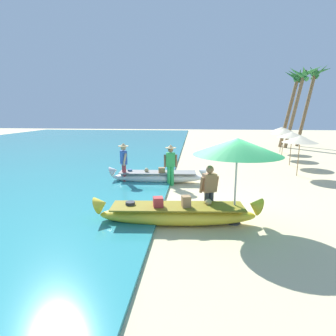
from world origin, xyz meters
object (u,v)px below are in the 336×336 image
at_px(boat_white_midground, 158,177).
at_px(palm_tree_mid_cluster, 302,83).
at_px(boat_yellow_foreground, 177,214).
at_px(palm_tree_tall_inland, 313,84).
at_px(person_vendor_assistant, 124,160).
at_px(patio_umbrella_large, 238,147).
at_px(person_tourist_customer, 209,189).
at_px(palm_tree_leaning_seaward, 297,84).
at_px(person_vendor_hatted, 171,162).

xyz_separation_m(boat_white_midground, palm_tree_mid_cluster, (10.16, 12.59, 5.06)).
xyz_separation_m(boat_yellow_foreground, palm_tree_mid_cluster, (9.03, 16.93, 5.04)).
height_order(boat_yellow_foreground, palm_tree_tall_inland, palm_tree_tall_inland).
xyz_separation_m(person_vendor_assistant, palm_tree_mid_cluster, (11.57, 12.79, 4.33)).
xyz_separation_m(boat_white_midground, patio_umbrella_large, (2.67, -4.12, 1.84)).
height_order(boat_white_midground, person_tourist_customer, person_tourist_customer).
bearing_deg(patio_umbrella_large, palm_tree_leaning_seaward, 67.15).
relative_size(person_vendor_hatted, palm_tree_leaning_seaward, 0.26).
distance_m(boat_white_midground, patio_umbrella_large, 5.24).
bearing_deg(palm_tree_leaning_seaward, palm_tree_mid_cluster, -72.87).
distance_m(boat_white_midground, palm_tree_mid_cluster, 16.95).
bearing_deg(person_vendor_hatted, person_tourist_customer, -67.69).
relative_size(person_tourist_customer, palm_tree_leaning_seaward, 0.24).
height_order(person_vendor_hatted, patio_umbrella_large, patio_umbrella_large).
xyz_separation_m(boat_yellow_foreground, boat_white_midground, (-1.12, 4.33, -0.02)).
distance_m(person_vendor_hatted, palm_tree_mid_cluster, 16.71).
xyz_separation_m(person_vendor_hatted, person_tourist_customer, (1.39, -3.40, -0.12)).
distance_m(person_vendor_hatted, person_tourist_customer, 3.67).
bearing_deg(person_vendor_assistant, patio_umbrella_large, -43.89).
relative_size(palm_tree_leaning_seaward, palm_tree_mid_cluster, 0.98).
bearing_deg(person_vendor_assistant, palm_tree_leaning_seaward, 49.65).
relative_size(boat_yellow_foreground, person_vendor_hatted, 2.68).
distance_m(boat_yellow_foreground, palm_tree_tall_inland, 21.65).
xyz_separation_m(boat_white_midground, person_vendor_hatted, (0.60, -0.40, 0.72)).
distance_m(boat_yellow_foreground, boat_white_midground, 4.48).
xyz_separation_m(person_tourist_customer, patio_umbrella_large, (0.67, -0.32, 1.25)).
xyz_separation_m(boat_yellow_foreground, palm_tree_leaning_seaward, (8.84, 17.54, 4.98)).
xyz_separation_m(patio_umbrella_large, palm_tree_mid_cluster, (7.49, 16.71, 3.22)).
xyz_separation_m(person_tourist_customer, palm_tree_tall_inland, (9.58, 17.75, 4.46)).
xyz_separation_m(palm_tree_tall_inland, palm_tree_leaning_seaward, (-1.60, -0.74, -0.04)).
relative_size(person_vendor_hatted, patio_umbrella_large, 0.73).
distance_m(person_tourist_customer, palm_tree_leaning_seaward, 19.29).
bearing_deg(patio_umbrella_large, person_vendor_hatted, 119.07).
distance_m(boat_white_midground, person_tourist_customer, 4.33).
bearing_deg(palm_tree_tall_inland, person_vendor_hatted, -127.40).
bearing_deg(boat_white_midground, palm_tree_mid_cluster, 51.11).
xyz_separation_m(person_vendor_hatted, patio_umbrella_large, (2.07, -3.72, 1.12)).
bearing_deg(palm_tree_mid_cluster, palm_tree_leaning_seaward, 107.13).
bearing_deg(patio_umbrella_large, palm_tree_mid_cluster, 65.86).
bearing_deg(person_vendor_assistant, person_vendor_hatted, -5.85).
distance_m(patio_umbrella_large, palm_tree_mid_cluster, 18.60).
bearing_deg(palm_tree_mid_cluster, boat_white_midground, -128.89).
bearing_deg(palm_tree_leaning_seaward, boat_yellow_foreground, -116.76).
bearing_deg(palm_tree_mid_cluster, patio_umbrella_large, -114.14).
bearing_deg(palm_tree_tall_inland, patio_umbrella_large, -116.23).
distance_m(person_vendor_hatted, person_vendor_assistant, 2.02).
bearing_deg(boat_yellow_foreground, person_tourist_customer, 31.68).
height_order(boat_yellow_foreground, boat_white_midground, boat_yellow_foreground).
xyz_separation_m(boat_white_midground, person_vendor_assistant, (-1.42, -0.19, 0.73)).
bearing_deg(boat_yellow_foreground, person_vendor_assistant, 121.52).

